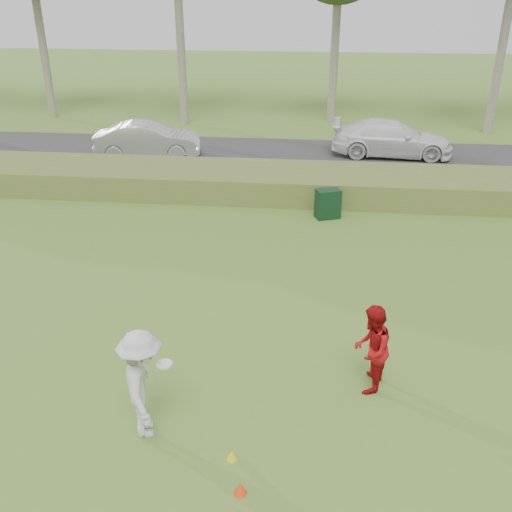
# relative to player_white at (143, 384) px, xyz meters

# --- Properties ---
(ground) EXTENTS (120.00, 120.00, 0.00)m
(ground) POSITION_rel_player_white_xyz_m (1.42, 0.50, -1.00)
(ground) COLOR #457025
(ground) RESTS_ON ground
(reed_strip) EXTENTS (80.00, 3.00, 0.90)m
(reed_strip) POSITION_rel_player_white_xyz_m (1.42, 12.50, -0.55)
(reed_strip) COLOR #556729
(reed_strip) RESTS_ON ground
(park_road) EXTENTS (80.00, 6.00, 0.06)m
(park_road) POSITION_rel_player_white_xyz_m (1.42, 17.50, -0.97)
(park_road) COLOR #2D2D2D
(park_road) RESTS_ON ground
(player_white) EXTENTS (1.10, 1.46, 2.01)m
(player_white) POSITION_rel_player_white_xyz_m (0.00, 0.00, 0.00)
(player_white) COLOR silver
(player_white) RESTS_ON ground
(player_red) EXTENTS (0.86, 1.00, 1.77)m
(player_red) POSITION_rel_player_white_xyz_m (3.89, 1.60, -0.12)
(player_red) COLOR #9D0D11
(player_red) RESTS_ON ground
(cone_orange) EXTENTS (0.21, 0.21, 0.23)m
(cone_orange) POSITION_rel_player_white_xyz_m (1.79, -1.17, -0.89)
(cone_orange) COLOR #FF430D
(cone_orange) RESTS_ON ground
(cone_yellow) EXTENTS (0.17, 0.17, 0.19)m
(cone_yellow) POSITION_rel_player_white_xyz_m (1.56, -0.50, -0.91)
(cone_yellow) COLOR yellow
(cone_yellow) RESTS_ON ground
(utility_cabinet) EXTENTS (0.89, 0.72, 0.97)m
(utility_cabinet) POSITION_rel_player_white_xyz_m (3.15, 10.36, -0.52)
(utility_cabinet) COLOR black
(utility_cabinet) RESTS_ON ground
(car_mid) EXTENTS (4.75, 2.32, 1.50)m
(car_mid) POSITION_rel_player_white_xyz_m (-4.69, 16.66, -0.19)
(car_mid) COLOR silver
(car_mid) RESTS_ON park_road
(car_right) EXTENTS (5.33, 2.35, 1.52)m
(car_right) POSITION_rel_player_white_xyz_m (5.98, 18.02, -0.18)
(car_right) COLOR white
(car_right) RESTS_ON park_road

